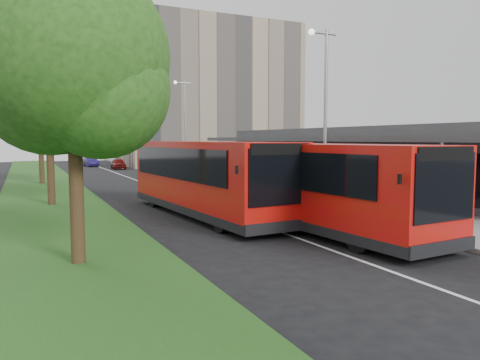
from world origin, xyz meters
The scene contains 18 objects.
ground centered at (0.00, 0.00, 0.00)m, with size 120.00×120.00×0.00m, color black.
pavement centered at (6.00, 20.00, 0.07)m, with size 5.00×80.00×0.15m, color slate.
grass_verge centered at (-7.00, 20.00, 0.05)m, with size 5.00×80.00×0.10m, color #244A18.
lane_centre_line centered at (0.00, 15.00, 0.01)m, with size 0.12×70.00×0.01m, color silver.
kerb_dashes centered at (3.30, 19.00, 0.01)m, with size 0.12×56.00×0.01m.
office_block centered at (14.00, 42.00, 9.00)m, with size 22.00×12.00×18.00m, color tan.
station_building centered at (10.86, 8.00, 2.04)m, with size 7.70×26.00×4.00m.
tree_near centered at (-7.01, -2.95, 5.05)m, with size 4.87×4.87×7.82m.
tree_mid centered at (-7.01, 9.05, 5.41)m, with size 5.22×5.22×8.38m.
tree_far centered at (-7.01, 21.05, 5.04)m, with size 4.85×4.85×7.80m.
lamp_post_near centered at (4.12, 2.00, 4.72)m, with size 1.44×0.28×8.00m.
lamp_post_far centered at (4.12, 22.00, 4.72)m, with size 1.44×0.28×8.00m.
bus_main centered at (1.38, -1.33, 1.60)m, with size 3.66×11.21×3.12m.
bus_second centered at (-1.10, 3.13, 1.63)m, with size 3.69×11.43×3.19m.
litter_bin centered at (5.40, 9.69, 0.56)m, with size 0.46×0.46×0.83m, color #3C2A18.
bollard centered at (5.45, 16.88, 0.60)m, with size 0.15×0.15×0.91m, color yellow.
car_near centered at (1.38, 36.97, 0.59)m, with size 1.39×3.46×1.18m, color #61110D.
car_far centered at (-0.75, 43.42, 0.57)m, with size 1.20×3.45×1.14m, color navy.
Camera 1 is at (-8.22, -15.57, 3.29)m, focal length 35.00 mm.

